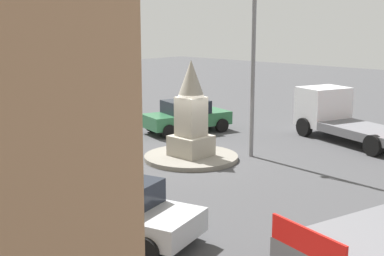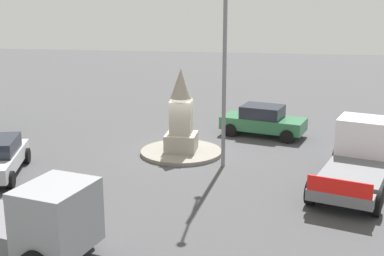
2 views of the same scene
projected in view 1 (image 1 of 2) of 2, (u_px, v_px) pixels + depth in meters
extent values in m
plane|color=#424244|center=(191.00, 159.00, 20.12)|extent=(80.00, 80.00, 0.00)
cylinder|color=gray|center=(191.00, 157.00, 20.10)|extent=(3.56, 3.56, 0.17)
cube|color=#9E9687|center=(191.00, 145.00, 20.01)|extent=(1.32, 1.32, 0.76)
cube|color=#9E9687|center=(191.00, 116.00, 19.78)|extent=(0.91, 0.91, 1.47)
cone|color=#9E9687|center=(191.00, 78.00, 19.50)|extent=(1.00, 1.00, 1.38)
cylinder|color=slate|center=(254.00, 41.00, 19.70)|extent=(0.16, 0.16, 8.87)
cube|color=#B7BABF|center=(117.00, 215.00, 12.77)|extent=(4.37, 2.68, 0.56)
cube|color=#1E232D|center=(113.00, 192.00, 12.70)|extent=(2.35, 2.03, 0.57)
cylinder|color=black|center=(186.00, 225.00, 12.89)|extent=(0.67, 0.38, 0.64)
cylinder|color=black|center=(147.00, 251.00, 11.43)|extent=(0.67, 0.38, 0.64)
cylinder|color=black|center=(93.00, 206.00, 14.23)|extent=(0.67, 0.38, 0.64)
cylinder|color=black|center=(48.00, 227.00, 12.76)|extent=(0.67, 0.38, 0.64)
cube|color=#2D6B42|center=(187.00, 119.00, 24.88)|extent=(2.72, 4.34, 0.61)
cube|color=#1E232D|center=(186.00, 107.00, 24.73)|extent=(2.02, 2.28, 0.58)
cylinder|color=black|center=(169.00, 132.00, 23.53)|extent=(0.39, 0.68, 0.64)
cylinder|color=black|center=(152.00, 125.00, 24.95)|extent=(0.39, 0.68, 0.64)
cylinder|color=black|center=(222.00, 125.00, 24.93)|extent=(0.39, 0.68, 0.64)
cylinder|color=black|center=(203.00, 120.00, 26.35)|extent=(0.39, 0.68, 0.64)
cube|color=silver|center=(323.00, 106.00, 24.35)|extent=(2.20, 2.49, 1.76)
cube|color=slate|center=(369.00, 132.00, 22.04)|extent=(4.50, 3.26, 0.37)
cylinder|color=black|center=(304.00, 127.00, 24.06)|extent=(0.89, 0.53, 0.84)
cylinder|color=black|center=(339.00, 123.00, 25.02)|extent=(0.89, 0.53, 0.84)
cylinder|color=black|center=(373.00, 146.00, 20.53)|extent=(0.89, 0.53, 0.84)
cube|color=slate|center=(373.00, 245.00, 10.88)|extent=(2.81, 4.18, 0.54)
cube|color=red|center=(307.00, 241.00, 9.78)|extent=(1.83, 0.51, 0.50)
cylinder|color=black|center=(297.00, 253.00, 11.13)|extent=(0.47, 0.88, 0.84)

